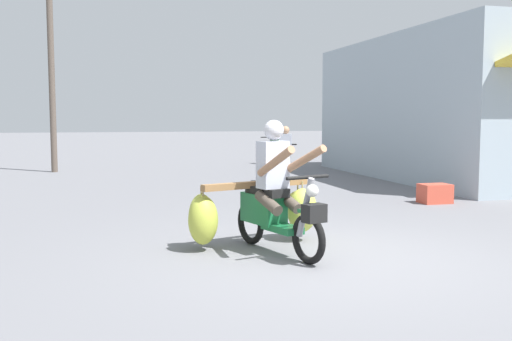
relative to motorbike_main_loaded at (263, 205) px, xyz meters
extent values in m
plane|color=slate|center=(0.60, -0.72, -0.53)|extent=(120.00, 120.00, 0.00)
torus|color=black|center=(0.28, -0.87, -0.25)|extent=(0.25, 0.56, 0.56)
torus|color=black|center=(-0.09, 0.28, -0.25)|extent=(0.25, 0.56, 0.56)
cube|color=#196638|center=(0.12, -0.39, -0.21)|extent=(0.40, 0.61, 0.08)
cube|color=#196638|center=(0.00, -0.01, -0.03)|extent=(0.46, 0.69, 0.36)
cube|color=black|center=(0.03, -0.09, 0.19)|extent=(0.43, 0.65, 0.10)
cylinder|color=gray|center=(0.26, -0.81, 0.09)|extent=(0.15, 0.29, 0.69)
cylinder|color=black|center=(0.27, -0.85, 0.43)|extent=(0.55, 0.21, 0.04)
sphere|color=silver|center=(0.30, -0.92, 0.29)|extent=(0.14, 0.14, 0.14)
cube|color=black|center=(0.31, -0.96, 0.05)|extent=(0.28, 0.23, 0.20)
cube|color=#196638|center=(0.28, -0.87, 0.05)|extent=(0.18, 0.30, 0.04)
cube|color=olive|center=(-0.04, 0.13, 0.25)|extent=(1.46, 0.55, 0.08)
cube|color=olive|center=(-0.10, 0.30, 0.22)|extent=(1.31, 0.49, 0.06)
ellipsoid|color=#C0CA4F|center=(0.59, 0.44, -0.11)|extent=(0.40, 0.37, 0.44)
cylinder|color=#998459|center=(0.59, 0.44, 0.17)|extent=(0.02, 0.02, 0.18)
ellipsoid|color=#B8C248|center=(0.60, 0.26, -0.12)|extent=(0.48, 0.45, 0.57)
cylinder|color=#998459|center=(0.60, 0.26, 0.19)|extent=(0.02, 0.02, 0.13)
ellipsoid|color=#B0BA40|center=(-0.74, 0.01, -0.15)|extent=(0.49, 0.47, 0.59)
cylinder|color=#998459|center=(-0.74, 0.01, 0.18)|extent=(0.02, 0.02, 0.14)
ellipsoid|color=#BBC54B|center=(-0.73, 0.21, -0.14)|extent=(0.36, 0.33, 0.57)
cylinder|color=#998459|center=(-0.73, 0.21, 0.18)|extent=(0.02, 0.02, 0.14)
cube|color=#B2B7C6|center=(0.06, -0.20, 0.52)|extent=(0.39, 0.31, 0.56)
sphere|color=silver|center=(0.07, -0.22, 0.93)|extent=(0.24, 0.24, 0.24)
cylinder|color=#9E7051|center=(0.35, -0.46, 0.58)|extent=(0.35, 0.70, 0.39)
cylinder|color=#9E7051|center=(-0.02, -0.58, 0.58)|extent=(0.26, 0.72, 0.39)
cylinder|color=#4C4238|center=(0.23, -0.27, 0.09)|extent=(0.26, 0.46, 0.27)
cylinder|color=#4C4238|center=(-0.03, -0.36, 0.09)|extent=(0.26, 0.46, 0.27)
torus|color=black|center=(3.67, 12.92, -0.27)|extent=(0.17, 0.53, 0.52)
torus|color=black|center=(3.86, 11.83, -0.27)|extent=(0.17, 0.53, 0.52)
cube|color=silver|center=(3.78, 12.28, -0.03)|extent=(0.39, 0.93, 0.32)
cylinder|color=black|center=(3.68, 12.87, 0.39)|extent=(0.50, 0.12, 0.04)
cube|color=#4C7F51|center=(3.79, 12.26, 0.42)|extent=(0.33, 0.25, 0.52)
sphere|color=tan|center=(3.78, 12.28, 0.77)|extent=(0.20, 0.20, 0.20)
torus|color=black|center=(2.69, 7.48, -0.27)|extent=(0.27, 0.51, 0.52)
torus|color=black|center=(2.29, 6.45, -0.27)|extent=(0.27, 0.51, 0.52)
cube|color=silver|center=(2.45, 6.87, -0.03)|extent=(0.55, 0.93, 0.32)
cylinder|color=black|center=(2.68, 7.43, 0.39)|extent=(0.48, 0.22, 0.04)
cube|color=#B2B7C6|center=(2.45, 6.85, 0.42)|extent=(0.35, 0.30, 0.52)
sphere|color=tan|center=(2.45, 6.87, 0.77)|extent=(0.20, 0.20, 0.20)
cube|color=#9EADB7|center=(7.59, 7.05, 1.32)|extent=(5.00, 8.36, 3.70)
cube|color=#CC4C38|center=(4.14, 2.85, -0.35)|extent=(0.56, 0.40, 0.36)
cylinder|color=brown|center=(-3.32, 11.26, 2.10)|extent=(0.18, 0.18, 5.27)
camera|label=1|loc=(-1.86, -6.78, 1.07)|focal=40.69mm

